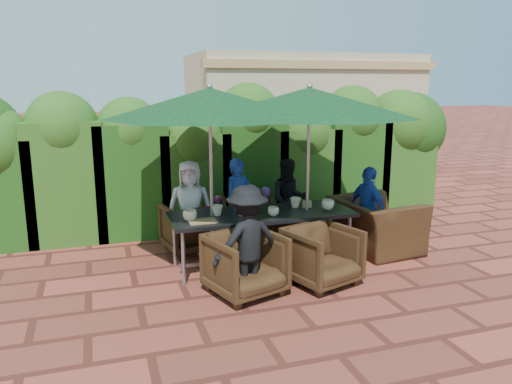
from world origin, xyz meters
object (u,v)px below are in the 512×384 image
object	(u,v)px
umbrella_left	(210,103)
chair_near_right	(322,253)
chair_far_right	(292,219)
chair_near_left	(245,261)
umbrella_right	(309,102)
chair_far_mid	(248,220)
chair_far_left	(191,225)
dining_table	(262,218)
chair_end_right	(376,217)

from	to	relation	value
umbrella_left	chair_near_right	world-z (taller)	umbrella_left
chair_far_right	chair_near_left	size ratio (longest dim) A/B	0.88
chair_far_right	chair_near_right	distance (m)	1.74
umbrella_left	chair_far_right	size ratio (longest dim) A/B	3.75
umbrella_right	chair_far_mid	distance (m)	2.10
chair_far_left	umbrella_right	bearing A→B (deg)	136.64
dining_table	chair_far_left	bearing A→B (deg)	131.50
chair_near_right	umbrella_left	bearing A→B (deg)	124.51
umbrella_right	chair_near_left	bearing A→B (deg)	-144.53
dining_table	chair_far_mid	size ratio (longest dim) A/B	3.05
chair_far_left	chair_near_left	world-z (taller)	chair_near_left
umbrella_left	chair_far_left	world-z (taller)	umbrella_left
dining_table	umbrella_left	world-z (taller)	umbrella_left
chair_end_right	chair_far_left	bearing A→B (deg)	66.57
chair_far_left	umbrella_left	bearing A→B (deg)	88.45
chair_far_right	chair_end_right	size ratio (longest dim) A/B	0.60
chair_far_mid	chair_end_right	size ratio (longest dim) A/B	0.68
chair_far_left	chair_far_mid	bearing A→B (deg)	167.19
dining_table	chair_far_left	size ratio (longest dim) A/B	3.10
dining_table	chair_near_left	distance (m)	1.02
umbrella_right	chair_end_right	distance (m)	2.06
dining_table	umbrella_right	world-z (taller)	umbrella_right
umbrella_left	chair_far_mid	distance (m)	2.11
umbrella_right	chair_far_right	distance (m)	2.07
umbrella_right	chair_far_right	world-z (taller)	umbrella_right
chair_far_left	chair_end_right	world-z (taller)	chair_end_right
chair_end_right	umbrella_right	bearing A→B (deg)	89.76
umbrella_left	chair_near_left	xyz separation A→B (m)	(0.19, -0.92, -1.81)
umbrella_right	chair_near_right	bearing A→B (deg)	-99.51
dining_table	chair_far_mid	world-z (taller)	chair_far_mid
chair_far_left	chair_near_left	distance (m)	1.79
chair_end_right	chair_near_right	bearing A→B (deg)	119.17
umbrella_left	umbrella_right	distance (m)	1.32
chair_far_right	chair_end_right	xyz separation A→B (m)	(1.03, -0.80, 0.16)
chair_far_right	chair_far_left	bearing A→B (deg)	6.39
dining_table	chair_far_right	bearing A→B (deg)	48.03
chair_near_right	chair_near_left	bearing A→B (deg)	162.43
chair_end_right	chair_near_left	bearing A→B (deg)	106.02
dining_table	chair_end_right	world-z (taller)	chair_end_right
umbrella_right	chair_far_mid	size ratio (longest dim) A/B	3.58
chair_far_right	chair_end_right	distance (m)	1.32
chair_near_left	dining_table	bearing A→B (deg)	42.16
chair_far_left	chair_near_right	size ratio (longest dim) A/B	1.00
chair_near_right	umbrella_right	bearing A→B (deg)	62.47
umbrella_left	chair_far_right	distance (m)	2.50
umbrella_right	umbrella_left	bearing A→B (deg)	175.31
chair_far_left	chair_far_mid	xyz separation A→B (m)	(0.87, -0.04, 0.01)
chair_near_right	chair_end_right	world-z (taller)	chair_end_right
umbrella_left	chair_far_mid	size ratio (longest dim) A/B	3.31
chair_far_right	chair_near_right	world-z (taller)	chair_near_right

